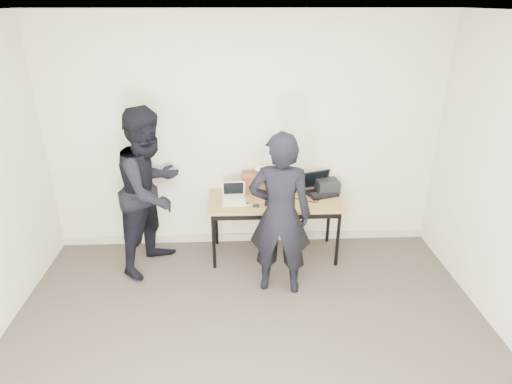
{
  "coord_description": "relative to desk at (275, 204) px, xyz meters",
  "views": [
    {
      "loc": [
        -0.09,
        -2.44,
        2.77
      ],
      "look_at": [
        0.1,
        1.6,
        0.95
      ],
      "focal_mm": 30.0,
      "sensor_mm": 36.0,
      "label": 1
    }
  ],
  "objects": [
    {
      "name": "person_typist",
      "position": [
        -0.01,
        -0.64,
        0.19
      ],
      "size": [
        0.68,
        0.5,
        1.7
      ],
      "primitive_type": "imported",
      "rotation": [
        0.0,
        0.0,
        2.98
      ],
      "color": "black",
      "rests_on": "ground"
    },
    {
      "name": "equipment_box",
      "position": [
        0.63,
        0.19,
        0.13
      ],
      "size": [
        0.28,
        0.24,
        0.14
      ],
      "primitive_type": "cube",
      "rotation": [
        0.0,
        0.0,
        0.14
      ],
      "color": "black",
      "rests_on": "desk"
    },
    {
      "name": "cables",
      "position": [
        0.05,
        -0.0,
        0.06
      ],
      "size": [
        1.16,
        0.42,
        0.01
      ],
      "rotation": [
        0.0,
        0.0,
        -0.04
      ],
      "color": "black",
      "rests_on": "desk"
    },
    {
      "name": "desk",
      "position": [
        0.0,
        0.0,
        0.0
      ],
      "size": [
        1.51,
        0.66,
        0.72
      ],
      "rotation": [
        0.0,
        0.0,
        -0.01
      ],
      "color": "olive",
      "rests_on": "ground"
    },
    {
      "name": "laptop_center",
      "position": [
        0.04,
        -0.01,
        0.11
      ],
      "size": [
        0.34,
        0.33,
        0.24
      ],
      "rotation": [
        0.0,
        0.0,
        -0.12
      ],
      "color": "black",
      "rests_on": "desk"
    },
    {
      "name": "baseboard",
      "position": [
        -0.33,
        0.34,
        -0.61
      ],
      "size": [
        4.5,
        0.03,
        0.1
      ],
      "primitive_type": "cube",
      "color": "#B5AE96",
      "rests_on": "ground"
    },
    {
      "name": "room",
      "position": [
        -0.33,
        -1.9,
        0.69
      ],
      "size": [
        4.6,
        4.6,
        2.8
      ],
      "color": "#433A33",
      "rests_on": "ground"
    },
    {
      "name": "leather_satchel",
      "position": [
        -0.18,
        0.23,
        0.19
      ],
      "size": [
        0.36,
        0.18,
        0.25
      ],
      "rotation": [
        0.0,
        0.0,
        0.02
      ],
      "color": "brown",
      "rests_on": "desk"
    },
    {
      "name": "laptop_beige",
      "position": [
        -0.46,
        -0.02,
        0.1
      ],
      "size": [
        0.27,
        0.26,
        0.21
      ],
      "rotation": [
        0.0,
        0.0,
        0.03
      ],
      "color": "beige",
      "rests_on": "desk"
    },
    {
      "name": "laptop_right",
      "position": [
        0.53,
        0.16,
        0.12
      ],
      "size": [
        0.42,
        0.41,
        0.25
      ],
      "rotation": [
        0.0,
        0.0,
        0.32
      ],
      "color": "black",
      "rests_on": "desk"
    },
    {
      "name": "person_observer",
      "position": [
        -1.34,
        -0.11,
        0.25
      ],
      "size": [
        1.03,
        1.11,
        1.82
      ],
      "primitive_type": "imported",
      "rotation": [
        0.0,
        0.0,
        1.08
      ],
      "color": "black",
      "rests_on": "ground"
    },
    {
      "name": "tissue",
      "position": [
        -0.15,
        0.23,
        0.34
      ],
      "size": [
        0.14,
        0.12,
        0.08
      ],
      "primitive_type": "ellipsoid",
      "rotation": [
        0.0,
        0.0,
        -0.13
      ],
      "color": "white",
      "rests_on": "leather_satchel"
    },
    {
      "name": "power_brick",
      "position": [
        -0.22,
        -0.17,
        0.07
      ],
      "size": [
        0.08,
        0.05,
        0.03
      ],
      "primitive_type": "cube",
      "rotation": [
        0.0,
        0.0,
        -0.15
      ],
      "color": "black",
      "rests_on": "desk"
    }
  ]
}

